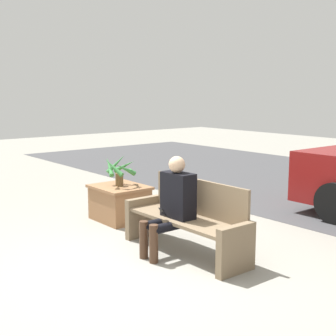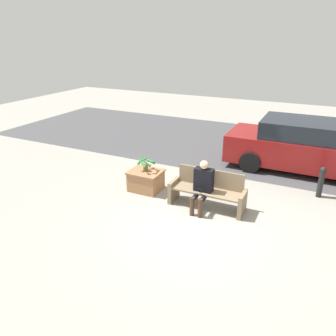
% 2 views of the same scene
% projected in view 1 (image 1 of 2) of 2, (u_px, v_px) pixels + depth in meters
% --- Properties ---
extents(ground_plane, '(30.00, 30.00, 0.00)m').
position_uv_depth(ground_plane, '(131.00, 269.00, 5.17)').
color(ground_plane, gray).
extents(bench, '(1.78, 0.53, 0.88)m').
position_uv_depth(bench, '(188.00, 219.00, 5.65)').
color(bench, '#7A664C').
rests_on(bench, ground_plane).
extents(person_seated, '(0.43, 0.61, 1.18)m').
position_uv_depth(person_seated, '(173.00, 202.00, 5.55)').
color(person_seated, black).
rests_on(person_seated, ground_plane).
extents(planter_box, '(0.83, 0.70, 0.53)m').
position_uv_depth(planter_box, '(120.00, 202.00, 7.10)').
color(planter_box, '#936642').
rests_on(planter_box, ground_plane).
extents(potted_plant, '(0.52, 0.52, 0.47)m').
position_uv_depth(potted_plant, '(120.00, 169.00, 7.02)').
color(potted_plant, brown).
rests_on(potted_plant, planter_box).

